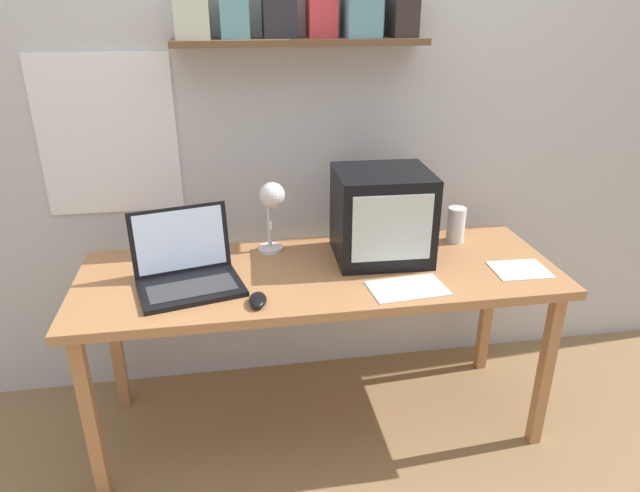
# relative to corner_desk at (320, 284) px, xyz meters

# --- Properties ---
(ground_plane) EXTENTS (12.00, 12.00, 0.00)m
(ground_plane) POSITION_rel_corner_desk_xyz_m (0.00, 0.00, -0.66)
(ground_plane) COLOR #937149
(back_wall) EXTENTS (5.60, 0.24, 2.60)m
(back_wall) POSITION_rel_corner_desk_xyz_m (-0.00, 0.46, 0.65)
(back_wall) COLOR silver
(back_wall) RESTS_ON ground_plane
(corner_desk) EXTENTS (1.80, 0.64, 0.72)m
(corner_desk) POSITION_rel_corner_desk_xyz_m (0.00, 0.00, 0.00)
(corner_desk) COLOR #B57948
(corner_desk) RESTS_ON ground_plane
(crt_monitor) EXTENTS (0.37, 0.35, 0.35)m
(crt_monitor) POSITION_rel_corner_desk_xyz_m (0.26, 0.09, 0.23)
(crt_monitor) COLOR black
(crt_monitor) RESTS_ON corner_desk
(laptop) EXTENTS (0.41, 0.36, 0.26)m
(laptop) POSITION_rel_corner_desk_xyz_m (-0.49, -0.03, 0.13)
(laptop) COLOR black
(laptop) RESTS_ON corner_desk
(desk_lamp) EXTENTS (0.11, 0.16, 0.30)m
(desk_lamp) POSITION_rel_corner_desk_xyz_m (-0.16, 0.17, 0.28)
(desk_lamp) COLOR white
(desk_lamp) RESTS_ON corner_desk
(juice_glass) EXTENTS (0.08, 0.08, 0.15)m
(juice_glass) POSITION_rel_corner_desk_xyz_m (0.61, 0.18, 0.13)
(juice_glass) COLOR white
(juice_glass) RESTS_ON corner_desk
(computer_mouse) EXTENTS (0.07, 0.11, 0.03)m
(computer_mouse) POSITION_rel_corner_desk_xyz_m (-0.25, -0.22, 0.08)
(computer_mouse) COLOR black
(computer_mouse) RESTS_ON corner_desk
(loose_paper_near_laptop) EXTENTS (0.28, 0.19, 0.00)m
(loose_paper_near_laptop) POSITION_rel_corner_desk_xyz_m (0.28, -0.20, 0.06)
(loose_paper_near_laptop) COLOR silver
(loose_paper_near_laptop) RESTS_ON corner_desk
(loose_paper_near_monitor) EXTENTS (0.21, 0.17, 0.00)m
(loose_paper_near_monitor) POSITION_rel_corner_desk_xyz_m (0.75, -0.12, 0.06)
(loose_paper_near_monitor) COLOR white
(loose_paper_near_monitor) RESTS_ON corner_desk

